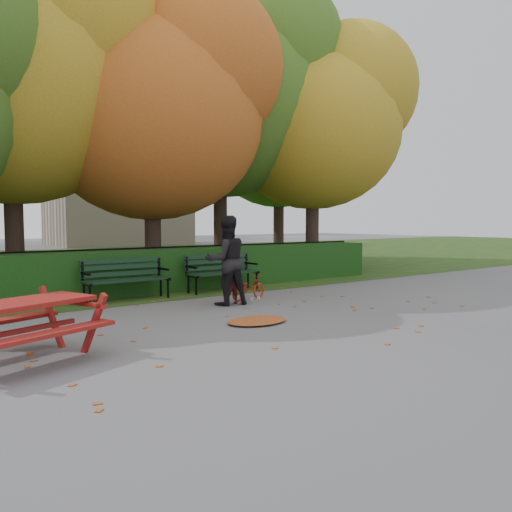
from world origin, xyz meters
TOP-DOWN VIEW (x-y plane):
  - ground at (0.00, 0.00)m, footprint 90.00×90.00m
  - grass_strip at (0.00, 14.00)m, footprint 90.00×90.00m
  - building_right at (8.00, 28.00)m, footprint 9.00×6.00m
  - hedge at (0.00, 4.50)m, footprint 13.00×0.90m
  - iron_fence at (0.00, 5.30)m, footprint 14.00×0.04m
  - tree_b at (-2.44, 6.75)m, footprint 6.72×6.40m
  - tree_c at (0.83, 5.96)m, footprint 6.30×6.00m
  - tree_d at (3.88, 7.23)m, footprint 7.14×6.80m
  - tree_e at (6.52, 5.77)m, footprint 6.09×5.80m
  - tree_g at (8.33, 9.76)m, footprint 6.30×6.00m
  - bench_left at (-1.30, 3.70)m, footprint 1.80×0.57m
  - bench_right at (1.10, 3.70)m, footprint 1.80×0.57m
  - picnic_table at (-4.13, -0.07)m, footprint 2.08×1.88m
  - leaf_pile at (-0.47, 0.14)m, footprint 1.26×1.06m
  - leaf_scatter at (0.00, 0.30)m, footprint 9.00×5.70m
  - child at (0.24, 1.97)m, footprint 0.38×0.28m
  - adult at (0.09, 1.93)m, footprint 0.97×0.81m
  - bicycle at (0.83, 2.20)m, footprint 1.02×0.52m

SIDE VIEW (x-z plane):
  - ground at x=0.00m, z-range 0.00..0.00m
  - grass_strip at x=0.00m, z-range 0.01..0.01m
  - leaf_scatter at x=0.00m, z-range 0.00..0.01m
  - leaf_pile at x=-0.47m, z-range 0.00..0.07m
  - bicycle at x=0.83m, z-range 0.00..0.51m
  - child at x=0.24m, z-range 0.00..0.96m
  - hedge at x=0.00m, z-range 0.00..1.00m
  - bench_left at x=-1.30m, z-range 0.08..0.96m
  - bench_right at x=1.10m, z-range 0.08..0.96m
  - iron_fence at x=0.00m, z-range 0.03..1.05m
  - picnic_table at x=-4.13m, z-range 0.15..0.99m
  - adult at x=0.09m, z-range 0.00..1.78m
  - tree_c at x=0.83m, z-range 0.82..8.82m
  - tree_e at x=6.52m, z-range 1.01..9.16m
  - tree_g at x=8.33m, z-range 1.10..9.65m
  - tree_b at x=-2.44m, z-range 1.01..9.80m
  - tree_d at x=3.88m, z-range 1.19..10.77m
  - building_right at x=8.00m, z-range 0.00..12.00m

